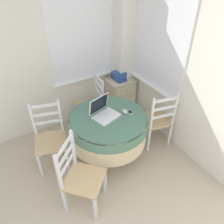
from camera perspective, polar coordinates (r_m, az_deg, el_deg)
corner_room_shell at (r=2.74m, az=2.02°, el=9.40°), size 4.25×4.85×2.55m
round_dining_table at (r=3.02m, az=-0.97°, el=-3.87°), size 1.08×1.08×0.75m
laptop at (r=2.90m, az=-2.17°, el=-0.01°), size 0.40×0.37×0.26m
computer_mouse at (r=2.96m, az=3.32°, el=0.13°), size 0.07×0.10×0.05m
cell_phone at (r=2.99m, az=4.74°, el=-0.01°), size 0.09×0.12×0.01m
dining_chair_near_back_window at (r=3.70m, az=-5.24°, el=2.13°), size 0.50×0.49×0.96m
dining_chair_near_right_window at (r=3.40m, az=11.60°, el=-2.05°), size 0.50×0.51×0.96m
dining_chair_camera_near at (r=2.62m, az=-8.34°, el=-16.44°), size 0.60×0.60×0.96m
dining_chair_left_flank at (r=3.15m, az=-15.81°, el=-6.57°), size 0.52×0.53×0.96m
corner_cabinet at (r=4.11m, az=2.08°, el=4.30°), size 0.47×0.43×0.69m
storage_box at (r=3.93m, az=1.82°, el=9.55°), size 0.21×0.19×0.13m
book_on_cabinet at (r=3.91m, az=2.03°, el=8.48°), size 0.17×0.22×0.02m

